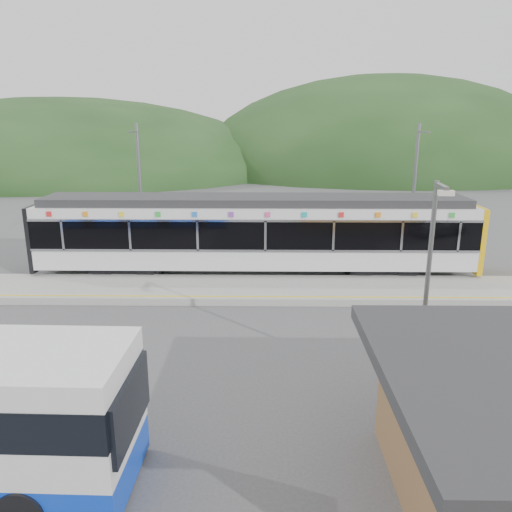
{
  "coord_description": "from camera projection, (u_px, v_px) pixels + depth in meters",
  "views": [
    {
      "loc": [
        -0.69,
        -16.9,
        7.23
      ],
      "look_at": [
        -0.95,
        1.0,
        2.28
      ],
      "focal_mm": 35.0,
      "sensor_mm": 36.0,
      "label": 1
    }
  ],
  "objects": [
    {
      "name": "catenary_mast_east",
      "position": [
        414.0,
        191.0,
        25.38
      ],
      "size": [
        0.18,
        1.8,
        7.0
      ],
      "color": "slate",
      "rests_on": "ground"
    },
    {
      "name": "lamp_post",
      "position": [
        430.0,
        274.0,
        12.56
      ],
      "size": [
        0.36,
        1.03,
        5.77
      ],
      "rotation": [
        0.0,
        0.0,
        -0.08
      ],
      "color": "slate",
      "rests_on": "ground"
    },
    {
      "name": "catenary_mast_west",
      "position": [
        140.0,
        191.0,
        25.58
      ],
      "size": [
        0.18,
        1.8,
        7.0
      ],
      "color": "slate",
      "rests_on": "ground"
    },
    {
      "name": "ground",
      "position": [
        281.0,
        323.0,
        18.2
      ],
      "size": [
        120.0,
        120.0,
        0.0
      ],
      "primitive_type": "plane",
      "color": "#4C4C4F",
      "rests_on": "ground"
    },
    {
      "name": "platform",
      "position": [
        279.0,
        290.0,
        21.34
      ],
      "size": [
        26.0,
        3.2,
        0.3
      ],
      "primitive_type": "cube",
      "color": "#9E9E99",
      "rests_on": "ground"
    },
    {
      "name": "train",
      "position": [
        255.0,
        232.0,
        23.45
      ],
      "size": [
        20.44,
        3.01,
        3.74
      ],
      "color": "black",
      "rests_on": "ground"
    },
    {
      "name": "yellow_line",
      "position": [
        280.0,
        297.0,
        20.05
      ],
      "size": [
        26.0,
        0.1,
        0.01
      ],
      "primitive_type": "cube",
      "color": "yellow",
      "rests_on": "platform"
    },
    {
      "name": "hills",
      "position": [
        410.0,
        279.0,
        23.21
      ],
      "size": [
        146.0,
        149.0,
        26.0
      ],
      "color": "#1E3D19",
      "rests_on": "ground"
    }
  ]
}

